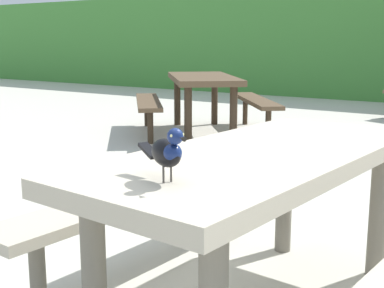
{
  "coord_description": "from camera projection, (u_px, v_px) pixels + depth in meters",
  "views": [
    {
      "loc": [
        0.93,
        -1.71,
        1.19
      ],
      "look_at": [
        -0.05,
        -0.23,
        0.84
      ],
      "focal_mm": 49.64,
      "sensor_mm": 36.0,
      "label": 1
    }
  ],
  "objects": [
    {
      "name": "picnic_table_foreground",
      "position": [
        261.0,
        192.0,
        2.25
      ],
      "size": [
        1.82,
        1.86,
        0.74
      ],
      "color": "#B2A893",
      "rests_on": "ground"
    },
    {
      "name": "picnic_table_far_centre",
      "position": [
        203.0,
        90.0,
        6.78
      ],
      "size": [
        2.39,
        2.39,
        0.74
      ],
      "color": "brown",
      "rests_on": "ground"
    },
    {
      "name": "bird_grackle",
      "position": [
        168.0,
        151.0,
        1.68
      ],
      "size": [
        0.27,
        0.15,
        0.18
      ],
      "color": "black",
      "rests_on": "picnic_table_foreground"
    }
  ]
}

